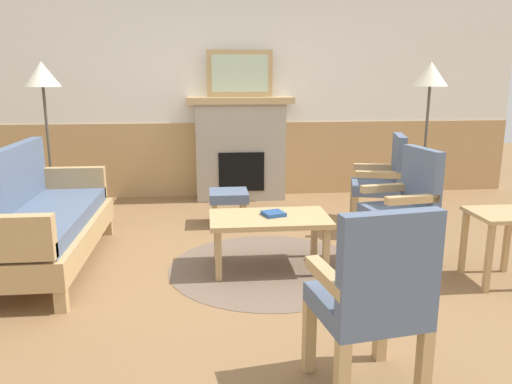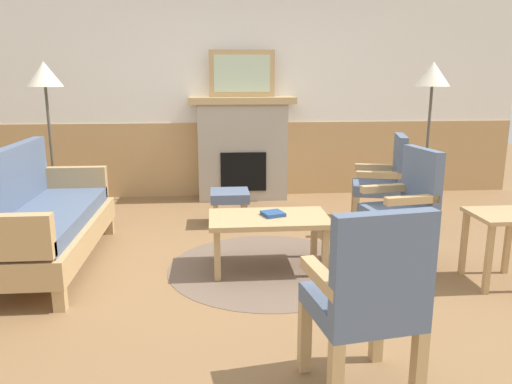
{
  "view_description": "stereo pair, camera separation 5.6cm",
  "coord_description": "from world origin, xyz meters",
  "px_view_note": "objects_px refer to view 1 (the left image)",
  "views": [
    {
      "loc": [
        -0.42,
        -3.91,
        1.56
      ],
      "look_at": [
        0.0,
        0.35,
        0.55
      ],
      "focal_mm": 35.29,
      "sensor_mm": 36.0,
      "label": 1
    },
    {
      "loc": [
        -0.37,
        -3.91,
        1.56
      ],
      "look_at": [
        0.0,
        0.35,
        0.55
      ],
      "focal_mm": 35.29,
      "sensor_mm": 36.0,
      "label": 2
    }
  ],
  "objects_px": {
    "framed_picture": "(240,73)",
    "armchair_near_fireplace": "(406,203)",
    "couch": "(42,221)",
    "armchair_front_left": "(374,295)",
    "floor_lamp_by_couch": "(43,85)",
    "footstool": "(229,198)",
    "floor_lamp_by_chairs": "(430,84)",
    "armchair_by_window_left": "(384,179)",
    "fireplace": "(240,148)",
    "side_table": "(501,227)",
    "coffee_table": "(269,223)",
    "book_on_table": "(274,214)"
  },
  "relations": [
    {
      "from": "framed_picture",
      "to": "armchair_front_left",
      "type": "height_order",
      "value": "framed_picture"
    },
    {
      "from": "fireplace",
      "to": "framed_picture",
      "type": "bearing_deg",
      "value": 90.0
    },
    {
      "from": "fireplace",
      "to": "couch",
      "type": "bearing_deg",
      "value": -128.81
    },
    {
      "from": "coffee_table",
      "to": "floor_lamp_by_chairs",
      "type": "relative_size",
      "value": 0.57
    },
    {
      "from": "couch",
      "to": "coffee_table",
      "type": "relative_size",
      "value": 1.88
    },
    {
      "from": "armchair_near_fireplace",
      "to": "floor_lamp_by_chairs",
      "type": "bearing_deg",
      "value": 61.37
    },
    {
      "from": "couch",
      "to": "armchair_front_left",
      "type": "xyz_separation_m",
      "value": [
        2.11,
        -1.92,
        0.14
      ]
    },
    {
      "from": "framed_picture",
      "to": "coffee_table",
      "type": "distance_m",
      "value": 2.67
    },
    {
      "from": "fireplace",
      "to": "side_table",
      "type": "height_order",
      "value": "fireplace"
    },
    {
      "from": "couch",
      "to": "armchair_front_left",
      "type": "distance_m",
      "value": 2.86
    },
    {
      "from": "framed_picture",
      "to": "coffee_table",
      "type": "relative_size",
      "value": 0.83
    },
    {
      "from": "coffee_table",
      "to": "armchair_by_window_left",
      "type": "xyz_separation_m",
      "value": [
        1.26,
        0.88,
        0.15
      ]
    },
    {
      "from": "framed_picture",
      "to": "floor_lamp_by_chairs",
      "type": "height_order",
      "value": "framed_picture"
    },
    {
      "from": "book_on_table",
      "to": "floor_lamp_by_chairs",
      "type": "distance_m",
      "value": 2.46
    },
    {
      "from": "armchair_front_left",
      "to": "book_on_table",
      "type": "bearing_deg",
      "value": 97.98
    },
    {
      "from": "fireplace",
      "to": "floor_lamp_by_chairs",
      "type": "height_order",
      "value": "floor_lamp_by_chairs"
    },
    {
      "from": "couch",
      "to": "floor_lamp_by_chairs",
      "type": "relative_size",
      "value": 1.07
    },
    {
      "from": "armchair_near_fireplace",
      "to": "side_table",
      "type": "height_order",
      "value": "armchair_near_fireplace"
    },
    {
      "from": "armchair_by_window_left",
      "to": "floor_lamp_by_chairs",
      "type": "xyz_separation_m",
      "value": [
        0.6,
        0.45,
        0.91
      ]
    },
    {
      "from": "footstool",
      "to": "framed_picture",
      "type": "bearing_deg",
      "value": 79.82
    },
    {
      "from": "couch",
      "to": "footstool",
      "type": "relative_size",
      "value": 4.5
    },
    {
      "from": "fireplace",
      "to": "couch",
      "type": "relative_size",
      "value": 0.72
    },
    {
      "from": "framed_picture",
      "to": "floor_lamp_by_couch",
      "type": "height_order",
      "value": "framed_picture"
    },
    {
      "from": "footstool",
      "to": "armchair_near_fireplace",
      "type": "xyz_separation_m",
      "value": [
        1.38,
        -1.32,
        0.25
      ]
    },
    {
      "from": "book_on_table",
      "to": "side_table",
      "type": "height_order",
      "value": "side_table"
    },
    {
      "from": "side_table",
      "to": "floor_lamp_by_chairs",
      "type": "relative_size",
      "value": 0.33
    },
    {
      "from": "framed_picture",
      "to": "floor_lamp_by_chairs",
      "type": "bearing_deg",
      "value": -28.73
    },
    {
      "from": "armchair_by_window_left",
      "to": "armchair_front_left",
      "type": "relative_size",
      "value": 1.0
    },
    {
      "from": "side_table",
      "to": "fireplace",
      "type": "bearing_deg",
      "value": 121.86
    },
    {
      "from": "book_on_table",
      "to": "footstool",
      "type": "relative_size",
      "value": 0.4
    },
    {
      "from": "book_on_table",
      "to": "armchair_by_window_left",
      "type": "xyz_separation_m",
      "value": [
        1.22,
        0.86,
        0.08
      ]
    },
    {
      "from": "footstool",
      "to": "floor_lamp_by_couch",
      "type": "height_order",
      "value": "floor_lamp_by_couch"
    },
    {
      "from": "armchair_near_fireplace",
      "to": "floor_lamp_by_chairs",
      "type": "distance_m",
      "value": 1.82
    },
    {
      "from": "framed_picture",
      "to": "armchair_near_fireplace",
      "type": "height_order",
      "value": "framed_picture"
    },
    {
      "from": "floor_lamp_by_couch",
      "to": "footstool",
      "type": "bearing_deg",
      "value": -8.52
    },
    {
      "from": "armchair_near_fireplace",
      "to": "floor_lamp_by_chairs",
      "type": "xyz_separation_m",
      "value": [
        0.76,
        1.38,
        0.91
      ]
    },
    {
      "from": "armchair_near_fireplace",
      "to": "side_table",
      "type": "distance_m",
      "value": 0.72
    },
    {
      "from": "footstool",
      "to": "fireplace",
      "type": "bearing_deg",
      "value": 79.81
    },
    {
      "from": "fireplace",
      "to": "framed_picture",
      "type": "xyz_separation_m",
      "value": [
        0.0,
        0.0,
        0.91
      ]
    },
    {
      "from": "armchair_by_window_left",
      "to": "floor_lamp_by_chairs",
      "type": "relative_size",
      "value": 0.58
    },
    {
      "from": "book_on_table",
      "to": "floor_lamp_by_chairs",
      "type": "relative_size",
      "value": 0.1
    },
    {
      "from": "armchair_near_fireplace",
      "to": "armchair_front_left",
      "type": "xyz_separation_m",
      "value": [
        -0.83,
        -1.67,
        0.0
      ]
    },
    {
      "from": "footstool",
      "to": "side_table",
      "type": "distance_m",
      "value": 2.61
    },
    {
      "from": "armchair_by_window_left",
      "to": "floor_lamp_by_couch",
      "type": "relative_size",
      "value": 0.58
    },
    {
      "from": "couch",
      "to": "armchair_by_window_left",
      "type": "xyz_separation_m",
      "value": [
        3.09,
        0.68,
        0.14
      ]
    },
    {
      "from": "coffee_table",
      "to": "armchair_by_window_left",
      "type": "height_order",
      "value": "armchair_by_window_left"
    },
    {
      "from": "framed_picture",
      "to": "armchair_by_window_left",
      "type": "distance_m",
      "value": 2.26
    },
    {
      "from": "footstool",
      "to": "armchair_by_window_left",
      "type": "distance_m",
      "value": 1.6
    },
    {
      "from": "side_table",
      "to": "floor_lamp_by_chairs",
      "type": "bearing_deg",
      "value": 84.63
    },
    {
      "from": "fireplace",
      "to": "coffee_table",
      "type": "relative_size",
      "value": 1.35
    }
  ]
}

